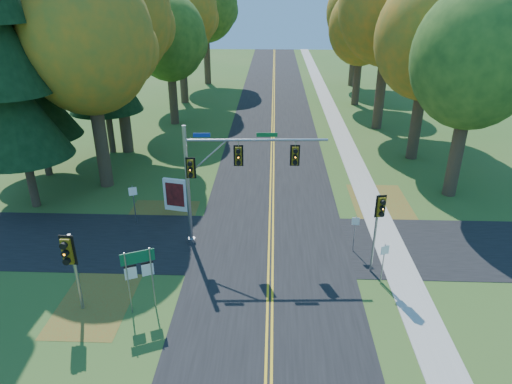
{
  "coord_description": "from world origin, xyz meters",
  "views": [
    {
      "loc": [
        0.02,
        -18.68,
        12.49
      ],
      "look_at": [
        -0.77,
        1.57,
        3.2
      ],
      "focal_mm": 32.0,
      "sensor_mm": 36.0,
      "label": 1
    }
  ],
  "objects_px": {
    "east_signal_pole": "(379,215)",
    "route_sign_cluster": "(139,268)",
    "info_kiosk": "(176,195)",
    "traffic_mast": "(222,171)"
  },
  "relations": [
    {
      "from": "route_sign_cluster",
      "to": "info_kiosk",
      "type": "xyz_separation_m",
      "value": [
        -0.43,
        9.21,
        -1.03
      ]
    },
    {
      "from": "east_signal_pole",
      "to": "route_sign_cluster",
      "type": "height_order",
      "value": "east_signal_pole"
    },
    {
      "from": "east_signal_pole",
      "to": "route_sign_cluster",
      "type": "bearing_deg",
      "value": -175.21
    },
    {
      "from": "east_signal_pole",
      "to": "info_kiosk",
      "type": "xyz_separation_m",
      "value": [
        -10.52,
        6.2,
        -2.09
      ]
    },
    {
      "from": "traffic_mast",
      "to": "east_signal_pole",
      "type": "relative_size",
      "value": 1.72
    },
    {
      "from": "route_sign_cluster",
      "to": "info_kiosk",
      "type": "height_order",
      "value": "route_sign_cluster"
    },
    {
      "from": "route_sign_cluster",
      "to": "east_signal_pole",
      "type": "bearing_deg",
      "value": -7.55
    },
    {
      "from": "traffic_mast",
      "to": "east_signal_pole",
      "type": "distance_m",
      "value": 7.74
    },
    {
      "from": "east_signal_pole",
      "to": "route_sign_cluster",
      "type": "xyz_separation_m",
      "value": [
        -10.09,
        -3.01,
        -1.05
      ]
    },
    {
      "from": "east_signal_pole",
      "to": "info_kiosk",
      "type": "bearing_deg",
      "value": 137.68
    }
  ]
}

